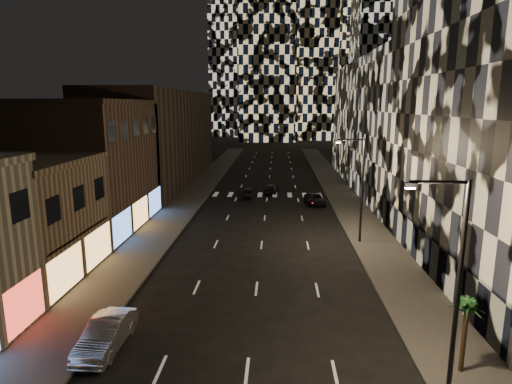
# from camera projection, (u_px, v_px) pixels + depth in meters

# --- Properties ---
(sidewalk_left) EXTENTS (4.00, 120.00, 0.15)m
(sidewalk_left) POSITION_uv_depth(u_px,v_px,m) (194.00, 193.00, 58.10)
(sidewalk_left) COLOR #47443F
(sidewalk_left) RESTS_ON ground
(sidewalk_right) EXTENTS (4.00, 120.00, 0.15)m
(sidewalk_right) POSITION_uv_depth(u_px,v_px,m) (342.00, 195.00, 57.11)
(sidewalk_right) COLOR #47443F
(sidewalk_right) RESTS_ON ground
(curb_left) EXTENTS (0.20, 120.00, 0.15)m
(curb_left) POSITION_uv_depth(u_px,v_px,m) (209.00, 194.00, 57.99)
(curb_left) COLOR #4C4C47
(curb_left) RESTS_ON ground
(curb_right) EXTENTS (0.20, 120.00, 0.15)m
(curb_right) POSITION_uv_depth(u_px,v_px,m) (326.00, 195.00, 57.22)
(curb_right) COLOR #4C4C47
(curb_right) RESTS_ON ground
(retail_tan) EXTENTS (10.00, 10.00, 8.00)m
(retail_tan) POSITION_uv_depth(u_px,v_px,m) (10.00, 223.00, 29.28)
(retail_tan) COLOR brown
(retail_tan) RESTS_ON ground
(retail_brown) EXTENTS (10.00, 15.00, 12.00)m
(retail_brown) POSITION_uv_depth(u_px,v_px,m) (87.00, 168.00, 41.11)
(retail_brown) COLOR #4C382B
(retail_brown) RESTS_ON ground
(retail_filler_left) EXTENTS (10.00, 40.00, 14.00)m
(retail_filler_left) POSITION_uv_depth(u_px,v_px,m) (161.00, 137.00, 66.83)
(retail_filler_left) COLOR #4C382B
(retail_filler_left) RESTS_ON ground
(midrise_base) EXTENTS (0.60, 25.00, 3.00)m
(midrise_base) POSITION_uv_depth(u_px,v_px,m) (424.00, 248.00, 31.77)
(midrise_base) COLOR #383838
(midrise_base) RESTS_ON ground
(midrise_filler_right) EXTENTS (16.00, 40.00, 18.00)m
(midrise_filler_right) POSITION_uv_depth(u_px,v_px,m) (407.00, 125.00, 61.68)
(midrise_filler_right) COLOR #232326
(midrise_filler_right) RESTS_ON ground
(streetlight_near) EXTENTS (2.55, 0.25, 9.00)m
(streetlight_near) POSITION_uv_depth(u_px,v_px,m) (454.00, 274.00, 17.00)
(streetlight_near) COLOR black
(streetlight_near) RESTS_ON sidewalk_right
(streetlight_far) EXTENTS (2.55, 0.25, 9.00)m
(streetlight_far) POSITION_uv_depth(u_px,v_px,m) (360.00, 183.00, 36.57)
(streetlight_far) COLOR black
(streetlight_far) RESTS_ON sidewalk_right
(car_silver_parked) EXTENTS (1.76, 4.69, 1.53)m
(car_silver_parked) POSITION_uv_depth(u_px,v_px,m) (106.00, 334.00, 21.19)
(car_silver_parked) COLOR #AAAAAF
(car_silver_parked) RESTS_ON ground
(car_dark_midlane) EXTENTS (1.63, 3.74, 1.25)m
(car_dark_midlane) POSITION_uv_depth(u_px,v_px,m) (248.00, 193.00, 55.50)
(car_dark_midlane) COLOR black
(car_dark_midlane) RESTS_ON ground
(car_dark_oncoming) EXTENTS (2.18, 4.29, 1.19)m
(car_dark_oncoming) POSITION_uv_depth(u_px,v_px,m) (271.00, 189.00, 58.72)
(car_dark_oncoming) COLOR black
(car_dark_oncoming) RESTS_ON ground
(car_dark_rightlane) EXTENTS (2.65, 4.79, 1.27)m
(car_dark_rightlane) POSITION_uv_depth(u_px,v_px,m) (315.00, 199.00, 51.90)
(car_dark_rightlane) COLOR black
(car_dark_rightlane) RESTS_ON ground
(palm_tree) EXTENTS (1.80, 1.78, 3.53)m
(palm_tree) POSITION_uv_depth(u_px,v_px,m) (467.00, 311.00, 18.75)
(palm_tree) COLOR #47331E
(palm_tree) RESTS_ON sidewalk_right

